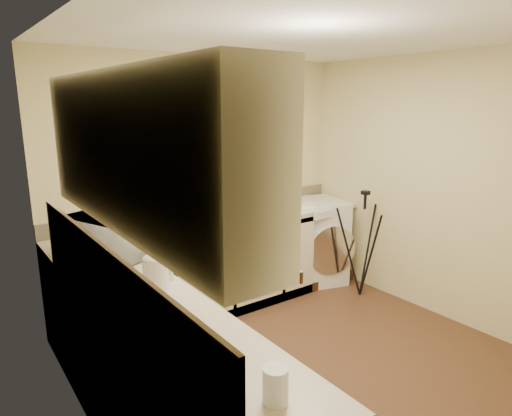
{
  "coord_description": "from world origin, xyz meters",
  "views": [
    {
      "loc": [
        -2.19,
        -2.39,
        2.02
      ],
      "look_at": [
        -0.06,
        0.55,
        1.15
      ],
      "focal_mm": 31.43,
      "sensor_mm": 36.0,
      "label": 1
    }
  ],
  "objects_px": {
    "microwave": "(107,237)",
    "washing_machine": "(311,241)",
    "plant_d": "(252,185)",
    "cup_back": "(294,201)",
    "soap_bottle_clear": "(282,182)",
    "steel_jar": "(154,308)",
    "plant_c": "(227,186)",
    "glass_jug": "(275,385)",
    "laptop": "(160,225)",
    "soap_bottle_green": "(271,180)",
    "kettle": "(156,275)",
    "plant_a": "(182,194)",
    "dish_rack": "(291,205)",
    "cup_left": "(212,353)",
    "tripod": "(363,244)",
    "plant_b": "(204,190)"
  },
  "relations": [
    {
      "from": "soap_bottle_clear",
      "to": "cup_back",
      "type": "relative_size",
      "value": 1.59
    },
    {
      "from": "laptop",
      "to": "cup_left",
      "type": "height_order",
      "value": "laptop"
    },
    {
      "from": "microwave",
      "to": "cup_left",
      "type": "distance_m",
      "value": 1.62
    },
    {
      "from": "plant_d",
      "to": "cup_back",
      "type": "bearing_deg",
      "value": -16.55
    },
    {
      "from": "dish_rack",
      "to": "plant_a",
      "type": "relative_size",
      "value": 2.03
    },
    {
      "from": "dish_rack",
      "to": "plant_d",
      "type": "distance_m",
      "value": 0.47
    },
    {
      "from": "laptop",
      "to": "tripod",
      "type": "height_order",
      "value": "tripod"
    },
    {
      "from": "glass_jug",
      "to": "laptop",
      "type": "bearing_deg",
      "value": 75.79
    },
    {
      "from": "washing_machine",
      "to": "glass_jug",
      "type": "xyz_separation_m",
      "value": [
        -2.44,
        -2.42,
        0.51
      ]
    },
    {
      "from": "plant_d",
      "to": "kettle",
      "type": "bearing_deg",
      "value": -140.31
    },
    {
      "from": "laptop",
      "to": "soap_bottle_clear",
      "type": "distance_m",
      "value": 1.61
    },
    {
      "from": "laptop",
      "to": "plant_a",
      "type": "distance_m",
      "value": 0.46
    },
    {
      "from": "laptop",
      "to": "cup_back",
      "type": "bearing_deg",
      "value": 19.42
    },
    {
      "from": "tripod",
      "to": "glass_jug",
      "type": "bearing_deg",
      "value": -161.62
    },
    {
      "from": "laptop",
      "to": "plant_c",
      "type": "relative_size",
      "value": 1.42
    },
    {
      "from": "kettle",
      "to": "plant_a",
      "type": "xyz_separation_m",
      "value": [
        0.89,
        1.41,
        0.15
      ]
    },
    {
      "from": "laptop",
      "to": "kettle",
      "type": "relative_size",
      "value": 1.74
    },
    {
      "from": "cup_back",
      "to": "washing_machine",
      "type": "bearing_deg",
      "value": -22.04
    },
    {
      "from": "glass_jug",
      "to": "microwave",
      "type": "height_order",
      "value": "microwave"
    },
    {
      "from": "microwave",
      "to": "washing_machine",
      "type": "bearing_deg",
      "value": -100.72
    },
    {
      "from": "microwave",
      "to": "glass_jug",
      "type": "bearing_deg",
      "value": 158.77
    },
    {
      "from": "glass_jug",
      "to": "cup_back",
      "type": "bearing_deg",
      "value": 48.08
    },
    {
      "from": "steel_jar",
      "to": "soap_bottle_green",
      "type": "xyz_separation_m",
      "value": [
        2.11,
        1.71,
        0.23
      ]
    },
    {
      "from": "microwave",
      "to": "plant_d",
      "type": "distance_m",
      "value": 1.87
    },
    {
      "from": "plant_b",
      "to": "plant_c",
      "type": "relative_size",
      "value": 0.93
    },
    {
      "from": "kettle",
      "to": "plant_d",
      "type": "xyz_separation_m",
      "value": [
        1.71,
        1.42,
        0.15
      ]
    },
    {
      "from": "steel_jar",
      "to": "microwave",
      "type": "distance_m",
      "value": 1.07
    },
    {
      "from": "plant_b",
      "to": "washing_machine",
      "type": "bearing_deg",
      "value": -9.36
    },
    {
      "from": "plant_c",
      "to": "cup_back",
      "type": "bearing_deg",
      "value": -10.8
    },
    {
      "from": "dish_rack",
      "to": "soap_bottle_clear",
      "type": "height_order",
      "value": "soap_bottle_clear"
    },
    {
      "from": "tripod",
      "to": "cup_back",
      "type": "relative_size",
      "value": 9.52
    },
    {
      "from": "plant_a",
      "to": "soap_bottle_green",
      "type": "relative_size",
      "value": 0.8
    },
    {
      "from": "soap_bottle_green",
      "to": "cup_back",
      "type": "xyz_separation_m",
      "value": [
        0.22,
        -0.13,
        -0.24
      ]
    },
    {
      "from": "kettle",
      "to": "dish_rack",
      "type": "relative_size",
      "value": 0.48
    },
    {
      "from": "dish_rack",
      "to": "plant_a",
      "type": "distance_m",
      "value": 1.2
    },
    {
      "from": "washing_machine",
      "to": "cup_left",
      "type": "xyz_separation_m",
      "value": [
        -2.5,
        -2.05,
        0.48
      ]
    },
    {
      "from": "tripod",
      "to": "cup_back",
      "type": "bearing_deg",
      "value": 99.18
    },
    {
      "from": "washing_machine",
      "to": "soap_bottle_clear",
      "type": "relative_size",
      "value": 4.92
    },
    {
      "from": "glass_jug",
      "to": "plant_c",
      "type": "bearing_deg",
      "value": 61.04
    },
    {
      "from": "washing_machine",
      "to": "cup_left",
      "type": "relative_size",
      "value": 8.77
    },
    {
      "from": "steel_jar",
      "to": "cup_left",
      "type": "bearing_deg",
      "value": -87.18
    },
    {
      "from": "soap_bottle_clear",
      "to": "cup_left",
      "type": "bearing_deg",
      "value": -134.57
    },
    {
      "from": "plant_a",
      "to": "soap_bottle_clear",
      "type": "height_order",
      "value": "plant_a"
    },
    {
      "from": "steel_jar",
      "to": "laptop",
      "type": "bearing_deg",
      "value": 64.68
    },
    {
      "from": "kettle",
      "to": "cup_left",
      "type": "distance_m",
      "value": 0.87
    },
    {
      "from": "glass_jug",
      "to": "soap_bottle_green",
      "type": "distance_m",
      "value": 3.32
    },
    {
      "from": "glass_jug",
      "to": "soap_bottle_clear",
      "type": "height_order",
      "value": "soap_bottle_clear"
    },
    {
      "from": "plant_b",
      "to": "plant_a",
      "type": "bearing_deg",
      "value": 177.19
    },
    {
      "from": "plant_d",
      "to": "soap_bottle_green",
      "type": "height_order",
      "value": "soap_bottle_green"
    },
    {
      "from": "laptop",
      "to": "plant_d",
      "type": "xyz_separation_m",
      "value": [
        1.15,
        0.24,
        0.19
      ]
    }
  ]
}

